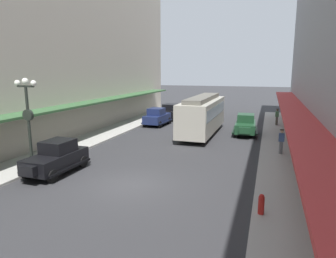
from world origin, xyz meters
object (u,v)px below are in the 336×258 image
at_px(parked_car_3, 171,111).
at_px(pedestrian_1, 277,117).
at_px(parked_car_0, 56,157).
at_px(parked_car_1, 157,116).
at_px(parked_car_2, 245,124).
at_px(pedestrian_0, 281,141).
at_px(lamp_post_with_clock, 28,120).
at_px(streetcar, 202,114).
at_px(pedestrian_2, 289,120).
at_px(fire_hydrant, 261,204).

distance_m(parked_car_3, pedestrian_1, 11.85).
relative_size(parked_car_0, parked_car_1, 0.99).
relative_size(parked_car_2, pedestrian_0, 2.59).
bearing_deg(parked_car_3, parked_car_1, -91.87).
xyz_separation_m(lamp_post_with_clock, pedestrian_0, (13.75, 7.82, -1.97)).
bearing_deg(parked_car_1, streetcar, -29.68).
xyz_separation_m(parked_car_1, pedestrian_2, (13.00, 1.41, 0.07)).
height_order(parked_car_1, lamp_post_with_clock, lamp_post_with_clock).
distance_m(parked_car_0, parked_car_1, 16.08).
height_order(parked_car_1, fire_hydrant, parked_car_1).
bearing_deg(parked_car_0, pedestrian_1, 58.07).
relative_size(parked_car_1, parked_car_2, 1.00).
bearing_deg(parked_car_2, parked_car_3, 145.05).
distance_m(streetcar, fire_hydrant, 16.03).
xyz_separation_m(parked_car_2, parked_car_3, (-9.05, 6.32, 0.00)).
relative_size(parked_car_2, parked_car_3, 1.01).
distance_m(pedestrian_1, pedestrian_2, 2.17).
height_order(parked_car_2, fire_hydrant, parked_car_2).
height_order(lamp_post_with_clock, pedestrian_1, lamp_post_with_clock).
bearing_deg(pedestrian_0, parked_car_3, 133.02).
bearing_deg(fire_hydrant, parked_car_1, 121.31).
distance_m(parked_car_1, lamp_post_with_clock, 16.44).
distance_m(parked_car_3, lamp_post_with_clock, 20.73).
bearing_deg(pedestrian_2, fire_hydrant, -95.80).
xyz_separation_m(parked_car_0, parked_car_2, (9.32, 14.09, 0.00)).
relative_size(parked_car_0, pedestrian_1, 2.56).
relative_size(parked_car_2, lamp_post_with_clock, 0.84).
relative_size(parked_car_0, pedestrian_0, 2.56).
bearing_deg(fire_hydrant, pedestrian_0, 84.11).
bearing_deg(parked_car_1, parked_car_0, -90.49).
distance_m(parked_car_3, fire_hydrant, 24.94).
height_order(parked_car_1, pedestrian_1, parked_car_1).
bearing_deg(streetcar, pedestrian_0, -38.89).
relative_size(fire_hydrant, pedestrian_0, 0.49).
bearing_deg(lamp_post_with_clock, pedestrian_1, 54.97).
distance_m(parked_car_2, fire_hydrant, 16.23).
bearing_deg(parked_car_2, streetcar, -163.00).
xyz_separation_m(parked_car_2, pedestrian_0, (2.83, -6.41, 0.07)).
bearing_deg(pedestrian_1, pedestrian_2, -60.96).
height_order(parked_car_2, pedestrian_1, parked_car_2).
xyz_separation_m(streetcar, pedestrian_2, (7.52, 4.53, -0.89)).
height_order(parked_car_2, parked_car_3, same).
distance_m(parked_car_2, pedestrian_2, 5.11).
bearing_deg(parked_car_0, lamp_post_with_clock, -175.26).
xyz_separation_m(parked_car_0, pedestrian_0, (12.16, 7.69, 0.07)).
relative_size(lamp_post_with_clock, pedestrian_0, 3.09).
bearing_deg(pedestrian_2, pedestrian_0, -95.70).
xyz_separation_m(parked_car_3, streetcar, (5.34, -7.45, 0.96)).
bearing_deg(parked_car_2, fire_hydrant, -83.53).
bearing_deg(pedestrian_1, parked_car_1, -164.55).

